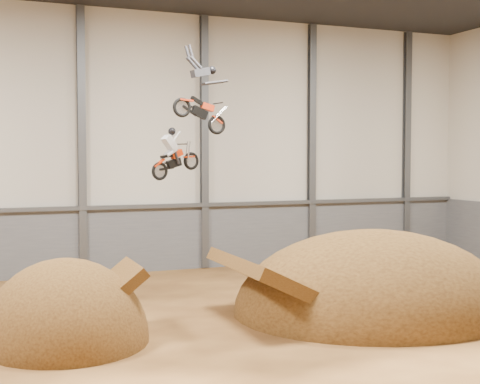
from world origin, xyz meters
name	(u,v)px	position (x,y,z in m)	size (l,w,h in m)	color
floor	(250,343)	(0.00, 0.00, 0.00)	(40.00, 40.00, 0.00)	#523116
back_wall	(144,142)	(0.00, 15.00, 7.00)	(40.00, 0.10, 14.00)	beige
lower_band_back	(145,239)	(0.00, 14.90, 1.75)	(39.80, 0.18, 3.50)	#56585E
steel_rail	(146,206)	(0.00, 14.75, 3.55)	(39.80, 0.35, 0.20)	#47494F
steel_column_2	(82,141)	(-3.33, 14.80, 7.00)	(0.40, 0.36, 13.90)	#47494F
steel_column_3	(204,142)	(3.33, 14.80, 7.00)	(0.40, 0.36, 13.90)	#47494F
steel_column_4	(312,143)	(10.00, 14.80, 7.00)	(0.40, 0.36, 13.90)	#47494F
steel_column_5	(407,144)	(16.67, 14.80, 7.00)	(0.40, 0.36, 13.90)	#47494F
takeoff_ramp	(66,341)	(-5.71, 2.48, 0.00)	(5.57, 6.42, 5.57)	#3B240E
landing_ramp	(373,311)	(6.34, 2.40, 0.00)	(11.37, 10.06, 6.56)	#3B240E
fmx_rider_a	(177,149)	(-0.79, 5.85, 6.52)	(2.30, 0.87, 2.08)	red
fmx_rider_b	(196,90)	(-0.45, 4.37, 8.77)	(3.13, 0.89, 2.68)	#AF2D12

